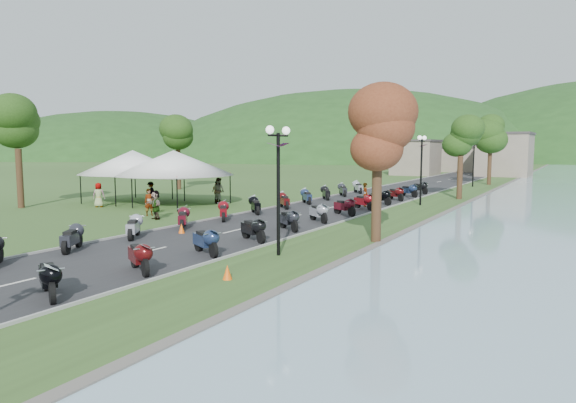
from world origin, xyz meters
The scene contains 12 objects.
road centered at (0.00, 40.00, 0.01)m, with size 7.00×120.00×0.02m, color #2C2C2E.
hills_backdrop centered at (0.00, 200.00, 0.00)m, with size 360.00×120.00×76.00m, color #285621, non-canonical shape.
far_building centered at (-2.00, 85.00, 2.50)m, with size 18.00×16.00×5.00m, color gray.
moto_row_left centered at (-2.75, 19.57, 0.55)m, with size 2.60×53.04×1.10m, color #331411, non-canonical shape.
moto_row_right centered at (2.33, 25.17, 0.55)m, with size 2.60×46.42×1.10m, color #331411, non-canonical shape.
vendor_tent_main centered at (-10.75, 29.27, 2.00)m, with size 5.83×5.83×4.00m, color white, non-canonical shape.
vendor_tent_side centered at (-14.59, 28.96, 2.00)m, with size 5.38×5.38×4.00m, color white, non-canonical shape.
tree_park_left centered at (-18.80, 22.50, 4.69)m, with size 3.38×3.38×9.38m, color #2B5318, non-canonical shape.
tree_lakeside centered at (7.29, 22.69, 4.01)m, with size 2.89×2.89×8.02m, color #2B5318, non-canonical shape.
pedestrian_a centered at (-7.99, 24.02, 0.00)m, with size 0.61×0.45×1.69m, color slate.
pedestrian_b centered at (-8.43, 31.54, 0.00)m, with size 0.96×0.52×1.97m, color slate.
pedestrian_c centered at (-13.61, 29.76, 0.00)m, with size 1.03×0.42×1.59m, color slate.
Camera 1 is at (15.28, 1.02, 4.28)m, focal length 32.00 mm.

